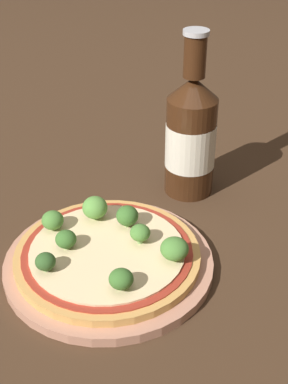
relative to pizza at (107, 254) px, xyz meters
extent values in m
plane|color=#3D2819|center=(0.01, 0.02, -0.02)|extent=(3.00, 3.00, 0.00)
cylinder|color=tan|center=(0.00, 0.00, -0.01)|extent=(0.25, 0.25, 0.01)
cylinder|color=tan|center=(0.00, 0.00, 0.00)|extent=(0.22, 0.22, 0.01)
cylinder|color=maroon|center=(0.00, 0.00, 0.00)|extent=(0.20, 0.20, 0.00)
cylinder|color=beige|center=(0.00, 0.00, 0.01)|extent=(0.18, 0.18, 0.00)
cylinder|color=#6B8E51|center=(0.07, -0.03, 0.01)|extent=(0.01, 0.01, 0.01)
ellipsoid|color=#477A33|center=(0.07, -0.03, 0.02)|extent=(0.03, 0.03, 0.02)
cylinder|color=#6B8E51|center=(-0.07, -0.03, 0.01)|extent=(0.01, 0.01, 0.01)
ellipsoid|color=#2D5123|center=(-0.07, -0.03, 0.02)|extent=(0.02, 0.02, 0.02)
cylinder|color=#6B8E51|center=(-0.05, 0.01, 0.01)|extent=(0.01, 0.01, 0.01)
ellipsoid|color=#386628|center=(-0.05, 0.01, 0.02)|extent=(0.02, 0.02, 0.02)
cylinder|color=#6B8E51|center=(-0.01, 0.06, 0.01)|extent=(0.01, 0.01, 0.01)
ellipsoid|color=#568E3D|center=(-0.01, 0.06, 0.02)|extent=(0.03, 0.03, 0.03)
cylinder|color=#6B8E51|center=(0.02, -0.07, 0.01)|extent=(0.01, 0.01, 0.01)
ellipsoid|color=#386628|center=(0.02, -0.07, 0.02)|extent=(0.03, 0.03, 0.02)
cylinder|color=#6B8E51|center=(0.03, 0.04, 0.01)|extent=(0.01, 0.01, 0.01)
ellipsoid|color=#386628|center=(0.03, 0.04, 0.02)|extent=(0.03, 0.03, 0.02)
cylinder|color=#6B8E51|center=(0.04, 0.01, 0.01)|extent=(0.01, 0.01, 0.01)
ellipsoid|color=#477A33|center=(0.04, 0.01, 0.02)|extent=(0.02, 0.02, 0.02)
cylinder|color=#6B8E51|center=(-0.06, 0.05, 0.01)|extent=(0.01, 0.01, 0.01)
ellipsoid|color=#477A33|center=(-0.06, 0.05, 0.02)|extent=(0.03, 0.03, 0.02)
cylinder|color=#381E0F|center=(0.13, 0.16, 0.05)|extent=(0.07, 0.07, 0.14)
cylinder|color=beige|center=(0.13, 0.16, 0.05)|extent=(0.07, 0.07, 0.06)
cone|color=#381E0F|center=(0.13, 0.16, 0.14)|extent=(0.07, 0.07, 0.03)
cylinder|color=#381E0F|center=(0.13, 0.16, 0.18)|extent=(0.03, 0.03, 0.05)
cylinder|color=#B2B2B7|center=(0.13, 0.16, 0.21)|extent=(0.03, 0.03, 0.01)
camera|label=1|loc=(-0.01, -0.49, 0.40)|focal=50.00mm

